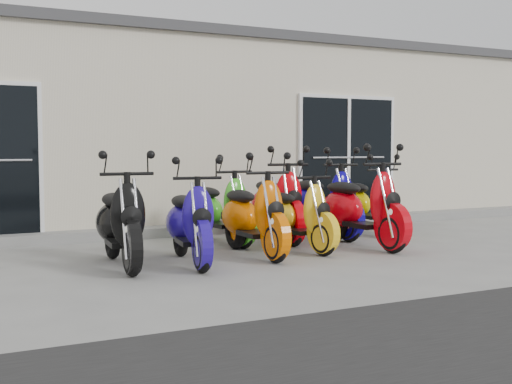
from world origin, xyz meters
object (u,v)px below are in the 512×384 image
(scooter_front_black, at_px, (120,209))
(scooter_front_orange_a, at_px, (253,204))
(scooter_front_orange_b, at_px, (296,205))
(scooter_back_green, at_px, (220,199))
(scooter_front_red, at_px, (361,195))
(scooter_back_blue, at_px, (324,192))
(scooter_back_red, at_px, (277,193))
(scooter_front_blue, at_px, (190,210))
(scooter_back_yellow, at_px, (368,193))

(scooter_front_black, xyz_separation_m, scooter_front_orange_a, (1.71, 0.03, -0.01))
(scooter_front_orange_b, height_order, scooter_back_green, scooter_back_green)
(scooter_front_red, xyz_separation_m, scooter_back_blue, (0.05, 1.05, -0.02))
(scooter_front_black, bearing_deg, scooter_back_red, 26.17)
(scooter_front_blue, height_order, scooter_front_orange_a, scooter_front_orange_a)
(scooter_front_blue, bearing_deg, scooter_front_orange_a, 19.51)
(scooter_front_black, xyz_separation_m, scooter_back_blue, (3.44, 1.10, 0.02))
(scooter_front_orange_a, distance_m, scooter_back_green, 1.13)
(scooter_back_green, height_order, scooter_back_yellow, scooter_back_green)
(scooter_front_orange_a, distance_m, scooter_front_orange_b, 0.71)
(scooter_front_orange_a, relative_size, scooter_back_green, 1.03)
(scooter_front_black, bearing_deg, scooter_front_orange_a, 4.64)
(scooter_back_blue, bearing_deg, scooter_front_red, -95.45)
(scooter_front_black, xyz_separation_m, scooter_front_orange_b, (2.41, 0.16, -0.06))
(scooter_front_red, height_order, scooter_back_blue, scooter_front_red)
(scooter_front_black, distance_m, scooter_front_orange_b, 2.41)
(scooter_front_black, height_order, scooter_front_red, scooter_front_red)
(scooter_front_orange_a, xyz_separation_m, scooter_back_green, (0.01, 1.13, -0.02))
(scooter_front_red, bearing_deg, scooter_back_blue, 84.76)
(scooter_front_red, relative_size, scooter_back_green, 1.11)
(scooter_back_yellow, bearing_deg, scooter_front_black, -162.16)
(scooter_front_orange_b, xyz_separation_m, scooter_back_yellow, (1.91, 1.01, 0.02))
(scooter_back_red, height_order, scooter_back_blue, scooter_back_red)
(scooter_front_blue, relative_size, scooter_back_blue, 0.92)
(scooter_front_orange_a, relative_size, scooter_back_yellow, 1.04)
(scooter_front_black, height_order, scooter_front_orange_b, scooter_front_black)
(scooter_front_red, distance_m, scooter_back_blue, 1.05)
(scooter_back_green, relative_size, scooter_back_blue, 0.93)
(scooter_front_blue, relative_size, scooter_front_orange_a, 0.97)
(scooter_front_red, bearing_deg, scooter_front_orange_a, 178.13)
(scooter_front_orange_a, height_order, scooter_back_yellow, scooter_front_orange_a)
(scooter_back_red, bearing_deg, scooter_front_black, -150.46)
(scooter_front_black, relative_size, scooter_back_yellow, 1.06)
(scooter_back_green, bearing_deg, scooter_front_red, -42.67)
(scooter_front_red, relative_size, scooter_back_red, 1.02)
(scooter_front_blue, bearing_deg, scooter_front_orange_b, 18.77)
(scooter_front_orange_b, bearing_deg, scooter_front_orange_a, -177.64)
(scooter_front_blue, height_order, scooter_back_green, scooter_back_green)
(scooter_back_yellow, bearing_deg, scooter_front_orange_b, -149.43)
(scooter_back_green, height_order, scooter_back_red, scooter_back_red)
(scooter_front_red, height_order, scooter_back_green, scooter_front_red)
(scooter_front_black, relative_size, scooter_front_orange_a, 1.02)
(scooter_front_red, bearing_deg, scooter_front_black, 178.40)
(scooter_front_orange_a, height_order, scooter_front_orange_b, scooter_front_orange_a)
(scooter_front_orange_b, bearing_deg, scooter_back_green, 116.22)
(scooter_back_yellow, bearing_deg, scooter_back_green, -177.17)
(scooter_front_black, bearing_deg, scooter_back_blue, 21.31)
(scooter_back_blue, bearing_deg, scooter_back_red, 178.28)
(scooter_front_black, relative_size, scooter_front_orange_b, 1.10)
(scooter_back_blue, bearing_deg, scooter_back_green, 175.20)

